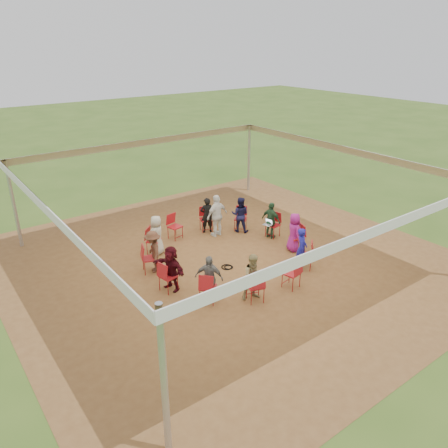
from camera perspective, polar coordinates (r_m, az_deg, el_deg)
ground at (r=13.99m, az=0.37°, el=-4.75°), size 80.00×80.00×0.00m
dirt_patch at (r=13.99m, az=0.37°, el=-4.73°), size 13.00×13.00×0.00m
tent at (r=13.05m, az=0.40°, el=4.49°), size 10.33×10.33×3.00m
chair_0 at (r=15.52m, az=6.40°, el=-0.13°), size 0.51×0.50×0.90m
chair_1 at (r=15.97m, az=2.18°, el=0.69°), size 0.61×0.61×0.90m
chair_2 at (r=15.91m, az=-2.36°, el=0.61°), size 0.54×0.55×0.90m
chair_3 at (r=15.37m, az=-6.42°, el=-0.37°), size 0.50×0.51×0.90m
chair_4 at (r=14.43m, az=-9.16°, el=-2.15°), size 0.61×0.61×0.90m
chair_5 at (r=13.31m, az=-9.70°, el=-4.48°), size 0.55×0.54×0.90m
chair_6 at (r=12.29m, az=-7.30°, el=-6.81°), size 0.51×0.50×0.90m
chair_7 at (r=11.70m, az=-2.11°, el=-8.27°), size 0.61×0.61×0.90m
chair_8 at (r=11.77m, az=4.11°, el=-8.10°), size 0.54×0.55×0.90m
chair_9 at (r=12.48m, az=8.81°, el=-6.40°), size 0.50×0.51×0.90m
chair_10 at (r=13.55m, az=10.56°, el=-4.01°), size 0.61×0.61×0.90m
chair_11 at (r=14.66m, az=9.49°, el=-1.77°), size 0.55×0.54×0.90m
person_seated_0 at (r=15.35m, az=6.17°, el=0.47°), size 0.54×0.83×1.31m
person_seated_1 at (r=15.78m, az=2.11°, el=1.24°), size 0.70×0.72×1.31m
person_seated_2 at (r=15.73m, az=-2.26°, el=1.16°), size 0.55×0.45×1.31m
person_seated_3 at (r=14.30m, az=-8.76°, el=-1.43°), size 0.72×0.69×1.31m
person_seated_4 at (r=13.22m, az=-9.24°, el=-3.59°), size 0.67×0.94×1.31m
person_seated_5 at (r=12.25m, az=-6.93°, el=-5.74°), size 0.68×1.28×1.31m
person_seated_6 at (r=11.69m, az=-1.98°, el=-7.08°), size 0.80×0.84×1.31m
person_seated_7 at (r=11.76m, az=3.93°, el=-6.93°), size 0.72×0.55×1.31m
person_seated_8 at (r=13.46m, az=10.11°, el=-3.16°), size 0.57×0.55×1.31m
person_seated_9 at (r=14.52m, az=9.12°, el=-1.07°), size 0.55×0.72×1.31m
standing_person at (r=15.40m, az=-0.92°, el=1.12°), size 0.94×0.55×1.53m
cable_coil at (r=13.54m, az=0.46°, el=-5.65°), size 0.36×0.36×0.03m
laptop at (r=15.24m, az=5.79°, el=0.14°), size 0.29×0.33×0.20m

